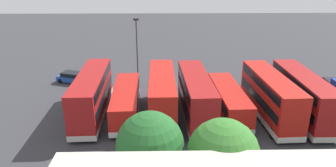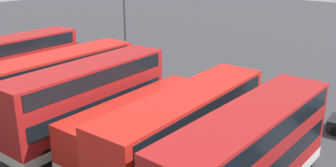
{
  "view_description": "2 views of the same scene",
  "coord_description": "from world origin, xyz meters",
  "px_view_note": "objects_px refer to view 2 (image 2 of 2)",
  "views": [
    {
      "loc": [
        3.56,
        38.2,
        14.54
      ],
      "look_at": [
        2.88,
        4.35,
        1.74
      ],
      "focal_mm": 32.46,
      "sensor_mm": 36.0,
      "label": 1
    },
    {
      "loc": [
        -17.54,
        23.52,
        10.83
      ],
      "look_at": [
        -0.88,
        3.42,
        1.92
      ],
      "focal_mm": 40.99,
      "sensor_mm": 36.0,
      "label": 2
    }
  ],
  "objects_px": {
    "bus_double_decker_fourth": "(89,97)",
    "bus_single_deck_sixth": "(34,84)",
    "lamp_post_tall": "(125,22)",
    "bus_double_decker_seventh": "(9,65)",
    "bus_double_decker_near_end": "(249,155)",
    "bus_double_decker_fifth": "(60,85)",
    "bus_double_decker_second": "(186,134)",
    "bus_single_deck_third": "(138,122)",
    "car_small_green": "(76,52)"
  },
  "relations": [
    {
      "from": "bus_double_decker_fourth",
      "to": "bus_single_deck_sixth",
      "type": "relative_size",
      "value": 1.07
    },
    {
      "from": "bus_single_deck_sixth",
      "to": "lamp_post_tall",
      "type": "relative_size",
      "value": 1.2
    },
    {
      "from": "bus_double_decker_seventh",
      "to": "bus_double_decker_fourth",
      "type": "bearing_deg",
      "value": 176.59
    },
    {
      "from": "bus_double_decker_fourth",
      "to": "bus_single_deck_sixth",
      "type": "bearing_deg",
      "value": -4.84
    },
    {
      "from": "bus_double_decker_near_end",
      "to": "bus_single_deck_sixth",
      "type": "relative_size",
      "value": 1.1
    },
    {
      "from": "bus_double_decker_fifth",
      "to": "bus_double_decker_second",
      "type": "bearing_deg",
      "value": 177.58
    },
    {
      "from": "lamp_post_tall",
      "to": "bus_single_deck_sixth",
      "type": "bearing_deg",
      "value": 86.32
    },
    {
      "from": "bus_double_decker_near_end",
      "to": "lamp_post_tall",
      "type": "distance_m",
      "value": 20.24
    },
    {
      "from": "bus_single_deck_third",
      "to": "bus_single_deck_sixth",
      "type": "distance_m",
      "value": 10.74
    },
    {
      "from": "bus_double_decker_near_end",
      "to": "lamp_post_tall",
      "type": "bearing_deg",
      "value": -28.83
    },
    {
      "from": "bus_double_decker_fifth",
      "to": "bus_double_decker_seventh",
      "type": "distance_m",
      "value": 7.26
    },
    {
      "from": "bus_double_decker_second",
      "to": "bus_single_deck_sixth",
      "type": "height_order",
      "value": "bus_double_decker_second"
    },
    {
      "from": "bus_double_decker_second",
      "to": "bus_double_decker_seventh",
      "type": "distance_m",
      "value": 18.27
    },
    {
      "from": "bus_double_decker_near_end",
      "to": "bus_double_decker_fourth",
      "type": "relative_size",
      "value": 1.02
    },
    {
      "from": "bus_single_deck_third",
      "to": "bus_double_decker_seventh",
      "type": "relative_size",
      "value": 0.87
    },
    {
      "from": "bus_double_decker_second",
      "to": "lamp_post_tall",
      "type": "relative_size",
      "value": 1.29
    },
    {
      "from": "lamp_post_tall",
      "to": "bus_double_decker_seventh",
      "type": "bearing_deg",
      "value": 65.67
    },
    {
      "from": "bus_double_decker_fifth",
      "to": "bus_single_deck_sixth",
      "type": "height_order",
      "value": "bus_double_decker_fifth"
    },
    {
      "from": "bus_double_decker_second",
      "to": "bus_double_decker_seventh",
      "type": "height_order",
      "value": "same"
    },
    {
      "from": "bus_single_deck_sixth",
      "to": "bus_double_decker_near_end",
      "type": "bearing_deg",
      "value": 177.85
    },
    {
      "from": "car_small_green",
      "to": "bus_double_decker_fourth",
      "type": "bearing_deg",
      "value": 145.36
    },
    {
      "from": "bus_double_decker_fourth",
      "to": "bus_double_decker_seventh",
      "type": "distance_m",
      "value": 10.69
    },
    {
      "from": "bus_double_decker_near_end",
      "to": "bus_double_decker_fifth",
      "type": "distance_m",
      "value": 14.39
    },
    {
      "from": "bus_double_decker_seventh",
      "to": "car_small_green",
      "type": "height_order",
      "value": "bus_double_decker_seventh"
    },
    {
      "from": "bus_double_decker_fourth",
      "to": "bus_single_deck_sixth",
      "type": "xyz_separation_m",
      "value": [
        7.2,
        -0.61,
        -0.83
      ]
    },
    {
      "from": "bus_double_decker_fifth",
      "to": "bus_single_deck_sixth",
      "type": "relative_size",
      "value": 1.06
    },
    {
      "from": "bus_double_decker_fifth",
      "to": "bus_double_decker_seventh",
      "type": "height_order",
      "value": "same"
    },
    {
      "from": "bus_single_deck_sixth",
      "to": "bus_single_deck_third",
      "type": "bearing_deg",
      "value": -179.85
    },
    {
      "from": "bus_single_deck_sixth",
      "to": "car_small_green",
      "type": "bearing_deg",
      "value": -50.5
    },
    {
      "from": "bus_double_decker_near_end",
      "to": "bus_double_decker_second",
      "type": "bearing_deg",
      "value": 1.83
    },
    {
      "from": "bus_double_decker_fifth",
      "to": "bus_single_deck_sixth",
      "type": "bearing_deg",
      "value": -4.9
    },
    {
      "from": "bus_double_decker_seventh",
      "to": "lamp_post_tall",
      "type": "height_order",
      "value": "lamp_post_tall"
    },
    {
      "from": "bus_double_decker_fourth",
      "to": "lamp_post_tall",
      "type": "distance_m",
      "value": 11.96
    },
    {
      "from": "bus_double_decker_second",
      "to": "bus_double_decker_seventh",
      "type": "xyz_separation_m",
      "value": [
        18.25,
        -0.82,
        0.0
      ]
    },
    {
      "from": "bus_double_decker_fifth",
      "to": "lamp_post_tall",
      "type": "xyz_separation_m",
      "value": [
        3.19,
        -9.32,
        2.65
      ]
    },
    {
      "from": "bus_double_decker_fourth",
      "to": "lamp_post_tall",
      "type": "bearing_deg",
      "value": -55.42
    },
    {
      "from": "bus_double_decker_fourth",
      "to": "bus_double_decker_fifth",
      "type": "height_order",
      "value": "same"
    },
    {
      "from": "bus_single_deck_third",
      "to": "bus_double_decker_fourth",
      "type": "xyz_separation_m",
      "value": [
        3.54,
        0.64,
        0.83
      ]
    },
    {
      "from": "bus_single_deck_third",
      "to": "bus_single_deck_sixth",
      "type": "height_order",
      "value": "same"
    },
    {
      "from": "bus_single_deck_third",
      "to": "car_small_green",
      "type": "distance_m",
      "value": 21.62
    },
    {
      "from": "bus_double_decker_near_end",
      "to": "bus_double_decker_seventh",
      "type": "bearing_deg",
      "value": -1.87
    },
    {
      "from": "bus_single_deck_sixth",
      "to": "bus_double_decker_second",
      "type": "bearing_deg",
      "value": 176.94
    },
    {
      "from": "bus_double_decker_fifth",
      "to": "bus_double_decker_near_end",
      "type": "bearing_deg",
      "value": 178.57
    },
    {
      "from": "bus_double_decker_near_end",
      "to": "car_small_green",
      "type": "relative_size",
      "value": 2.46
    },
    {
      "from": "bus_single_deck_sixth",
      "to": "lamp_post_tall",
      "type": "height_order",
      "value": "lamp_post_tall"
    },
    {
      "from": "bus_single_deck_third",
      "to": "bus_single_deck_sixth",
      "type": "bearing_deg",
      "value": 0.15
    },
    {
      "from": "bus_single_deck_third",
      "to": "bus_double_decker_fifth",
      "type": "xyz_separation_m",
      "value": [
        6.96,
        0.35,
        0.83
      ]
    },
    {
      "from": "bus_single_deck_third",
      "to": "bus_single_deck_sixth",
      "type": "xyz_separation_m",
      "value": [
        10.74,
        0.03,
        0.0
      ]
    },
    {
      "from": "bus_double_decker_fourth",
      "to": "car_small_green",
      "type": "relative_size",
      "value": 2.41
    },
    {
      "from": "bus_double_decker_second",
      "to": "car_small_green",
      "type": "height_order",
      "value": "bus_double_decker_second"
    }
  ]
}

